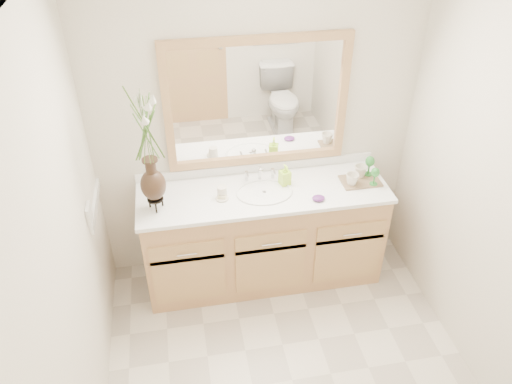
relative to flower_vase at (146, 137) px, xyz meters
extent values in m
plane|color=beige|center=(0.77, -0.94, -1.39)|extent=(2.60, 2.60, 0.00)
cube|color=white|center=(0.77, -0.94, 1.01)|extent=(2.40, 2.60, 0.02)
cube|color=silver|center=(0.77, 0.36, -0.19)|extent=(2.40, 0.02, 2.40)
cube|color=silver|center=(-0.43, -0.94, -0.19)|extent=(0.02, 2.60, 2.40)
cube|color=silver|center=(1.97, -0.94, -0.19)|extent=(0.02, 2.60, 2.40)
cube|color=tan|center=(0.77, 0.07, -0.99)|extent=(1.80, 0.55, 0.80)
cube|color=white|center=(0.77, 0.07, -0.58)|extent=(1.84, 0.57, 0.03)
ellipsoid|color=white|center=(0.77, 0.05, -0.62)|extent=(0.38, 0.30, 0.12)
cylinder|color=silver|center=(0.77, 0.23, -0.51)|extent=(0.02, 0.02, 0.11)
cylinder|color=silver|center=(0.67, 0.23, -0.52)|extent=(0.02, 0.02, 0.08)
cylinder|color=silver|center=(0.87, 0.23, -0.52)|extent=(0.02, 0.02, 0.08)
cube|color=white|center=(0.77, 0.34, 0.01)|extent=(1.20, 0.01, 0.85)
cube|color=tan|center=(0.77, 0.33, 0.47)|extent=(1.32, 0.04, 0.06)
cube|color=tan|center=(0.77, 0.33, -0.44)|extent=(1.32, 0.04, 0.06)
cube|color=tan|center=(0.14, 0.33, 0.01)|extent=(0.06, 0.04, 0.85)
cube|color=tan|center=(1.40, 0.33, 0.01)|extent=(0.06, 0.04, 0.85)
cube|color=white|center=(-0.41, -0.18, -0.41)|extent=(0.02, 0.12, 0.12)
cylinder|color=black|center=(0.00, 0.00, -0.48)|extent=(0.11, 0.11, 0.01)
ellipsoid|color=black|center=(0.00, 0.00, -0.37)|extent=(0.17, 0.17, 0.22)
cylinder|color=black|center=(0.00, 0.00, -0.22)|extent=(0.07, 0.07, 0.10)
cylinder|color=#4C7A33|center=(0.00, 0.00, 0.04)|extent=(0.06, 0.06, 0.40)
cylinder|color=beige|center=(0.47, 0.05, -0.52)|extent=(0.07, 0.07, 0.09)
cylinder|color=beige|center=(0.46, 0.03, -0.56)|extent=(0.09, 0.09, 0.01)
cube|color=beige|center=(0.46, 0.03, -0.54)|extent=(0.06, 0.05, 0.02)
imported|color=#B1EB37|center=(0.94, 0.14, -0.49)|extent=(0.08, 0.08, 0.15)
ellipsoid|color=#5C246E|center=(1.14, -0.11, -0.55)|extent=(0.10, 0.08, 0.03)
cube|color=brown|center=(1.51, 0.06, -0.56)|extent=(0.29, 0.19, 0.01)
imported|color=beige|center=(1.43, 0.02, -0.50)|extent=(0.12, 0.11, 0.10)
imported|color=beige|center=(1.52, 0.11, -0.50)|extent=(0.13, 0.13, 0.10)
cylinder|color=#297C2E|center=(1.59, -0.01, -0.55)|extent=(0.06, 0.06, 0.01)
cylinder|color=#297C2E|center=(1.59, -0.01, -0.50)|extent=(0.01, 0.01, 0.09)
ellipsoid|color=#297C2E|center=(1.59, -0.01, -0.45)|extent=(0.06, 0.06, 0.07)
cylinder|color=#297C2E|center=(1.59, 0.13, -0.55)|extent=(0.07, 0.07, 0.01)
cylinder|color=#297C2E|center=(1.59, 0.13, -0.50)|extent=(0.01, 0.01, 0.10)
ellipsoid|color=#297C2E|center=(1.59, 0.13, -0.43)|extent=(0.07, 0.07, 0.08)
camera|label=1|loc=(0.18, -2.84, 1.53)|focal=35.00mm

